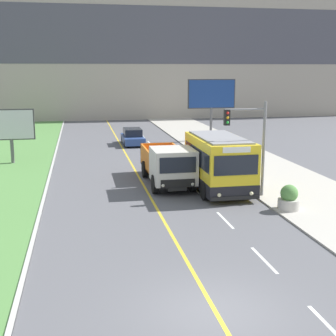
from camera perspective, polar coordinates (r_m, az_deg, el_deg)
name	(u,v)px	position (r m, az deg, el deg)	size (l,w,h in m)	color
ground_plane	(215,312)	(13.87, 5.80, -17.02)	(300.00, 300.00, 0.00)	#56565B
lane_marking_centre	(209,281)	(15.56, 5.06, -13.60)	(2.88, 140.00, 0.01)	gold
apartment_block_background	(103,40)	(66.89, -7.95, 15.15)	(80.00, 8.04, 21.08)	#A89E8E
city_bus	(219,164)	(26.10, 6.24, 0.53)	(2.74, 5.89, 3.09)	yellow
dump_truck	(170,166)	(26.84, 0.22, 0.21)	(2.42, 6.97, 2.41)	black
car_distant	(133,137)	(42.49, -4.33, 3.79)	(1.80, 4.30, 1.45)	#2D4784
traffic_light_mast	(251,137)	(24.74, 10.12, 3.79)	(2.28, 0.32, 5.09)	slate
billboard_large	(212,96)	(44.60, 5.33, 8.76)	(4.55, 0.24, 5.79)	#59595B
billboard_small	(11,126)	(35.40, -18.65, 4.86)	(3.35, 0.24, 3.93)	#59595B
planter_round_near	(289,199)	(23.23, 14.53, -3.63)	(1.05, 1.05, 1.22)	#B7B2A8
planter_round_second	(253,175)	(28.00, 10.27, -0.85)	(1.02, 1.02, 1.16)	#B7B2A8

